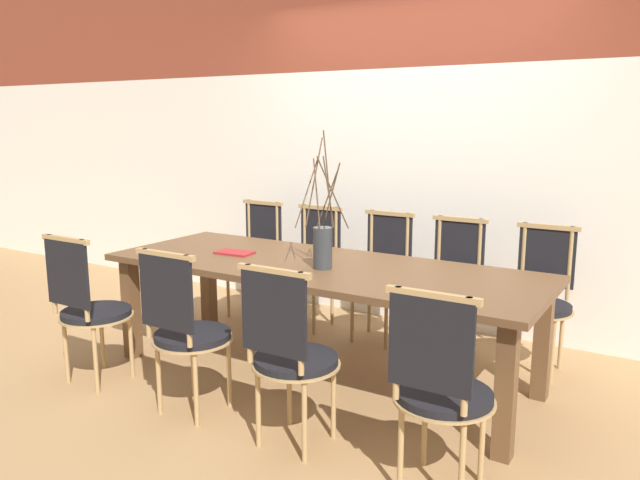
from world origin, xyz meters
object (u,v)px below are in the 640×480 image
at_px(chair_far_center, 381,273).
at_px(book_stack, 235,253).
at_px(dining_table, 320,277).
at_px(vase_centerpiece, 323,244).
at_px(chair_near_center, 290,351).

relative_size(chair_far_center, book_stack, 3.68).
relative_size(dining_table, chair_far_center, 2.92).
xyz_separation_m(chair_far_center, vase_centerpiece, (0.05, -0.90, 0.37)).
distance_m(chair_near_center, vase_centerpiece, 0.86).
xyz_separation_m(chair_far_center, book_stack, (-0.66, -0.85, 0.23)).
height_order(dining_table, vase_centerpiece, vase_centerpiece).
distance_m(dining_table, book_stack, 0.64).
bearing_deg(vase_centerpiece, book_stack, 176.02).
xyz_separation_m(chair_near_center, book_stack, (-0.97, 0.78, 0.23)).
bearing_deg(chair_near_center, dining_table, 112.09).
bearing_deg(vase_centerpiece, dining_table, 129.85).
bearing_deg(dining_table, book_stack, -176.80).
height_order(chair_far_center, book_stack, chair_far_center).
bearing_deg(chair_far_center, dining_table, 88.63).
bearing_deg(chair_near_center, vase_centerpiece, 109.61).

